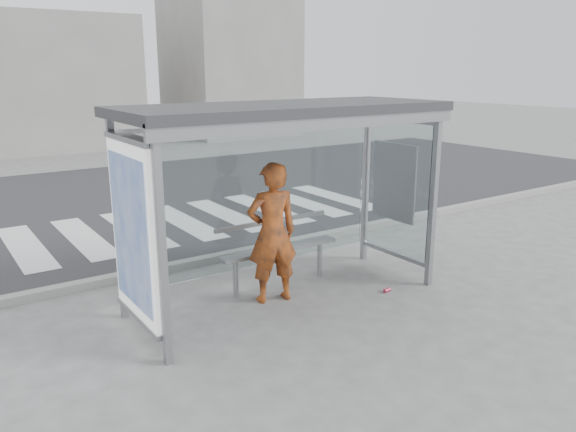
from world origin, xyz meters
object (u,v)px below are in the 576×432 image
Objects in this scene: person at (272,233)px; soda_can at (387,290)px; bus_shelter at (259,156)px; bench at (279,248)px.

soda_can is at bearing 166.49° from person.
bus_shelter reaches higher than soda_can.
bench reaches higher than soda_can.
bus_shelter is at bearing -142.38° from bench.
person is at bearing 12.79° from bus_shelter.
bench is at bearing 37.62° from bus_shelter.
bus_shelter is at bearing 24.23° from person.
bench is 1.63m from soda_can.
bus_shelter reaches higher than person.
person is 0.65m from bench.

